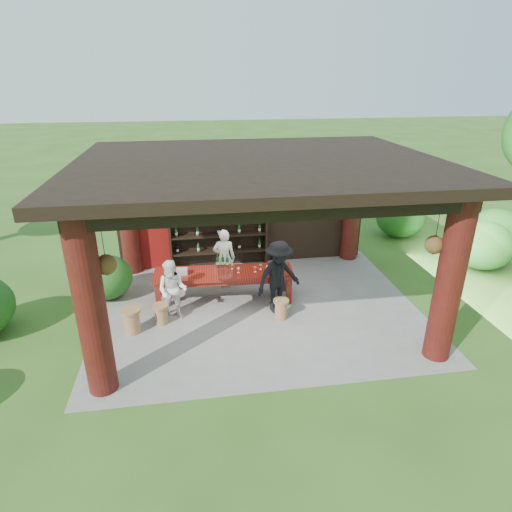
{
  "coord_description": "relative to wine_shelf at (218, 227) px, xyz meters",
  "views": [
    {
      "loc": [
        -1.42,
        -8.78,
        5.11
      ],
      "look_at": [
        0.0,
        0.4,
        1.15
      ],
      "focal_mm": 30.0,
      "sensor_mm": 36.0,
      "label": 1
    }
  ],
  "objects": [
    {
      "name": "ground",
      "position": [
        0.74,
        -2.45,
        -1.2
      ],
      "size": [
        90.0,
        90.0,
        0.0
      ],
      "primitive_type": "plane",
      "color": "#2D5119",
      "rests_on": "ground"
    },
    {
      "name": "wine_shelf",
      "position": [
        0.0,
        0.0,
        0.0
      ],
      "size": [
        2.72,
        0.41,
        2.39
      ],
      "color": "black",
      "rests_on": "ground"
    },
    {
      "name": "table_glasses",
      "position": [
        0.62,
        -2.0,
        -0.37
      ],
      "size": [
        0.89,
        0.32,
        0.15
      ],
      "color": "silver",
      "rests_on": "tasting_table"
    },
    {
      "name": "tasting_table",
      "position": [
        -0.03,
        -1.95,
        -0.57
      ],
      "size": [
        3.37,
        1.05,
        0.75
      ],
      "rotation": [
        0.0,
        0.0,
        -0.06
      ],
      "color": "#63120E",
      "rests_on": "ground"
    },
    {
      "name": "shrubs",
      "position": [
        3.12,
        -1.42,
        -0.66
      ],
      "size": [
        15.38,
        8.28,
        1.36
      ],
      "color": "#194C14",
      "rests_on": "ground"
    },
    {
      "name": "pavilion",
      "position": [
        0.73,
        -2.02,
        0.93
      ],
      "size": [
        7.5,
        6.0,
        3.6
      ],
      "color": "slate",
      "rests_on": "ground"
    },
    {
      "name": "guest_man",
      "position": [
        1.16,
        -2.68,
        -0.33
      ],
      "size": [
        1.28,
        1.03,
        1.73
      ],
      "primitive_type": "imported",
      "rotation": [
        0.0,
        0.0,
        0.41
      ],
      "color": "black",
      "rests_on": "ground"
    },
    {
      "name": "guest_woman",
      "position": [
        -1.22,
        -2.62,
        -0.5
      ],
      "size": [
        0.8,
        0.7,
        1.39
      ],
      "primitive_type": "imported",
      "rotation": [
        0.0,
        0.0,
        -0.29
      ],
      "color": "white",
      "rests_on": "ground"
    },
    {
      "name": "table_bottles",
      "position": [
        -0.03,
        -1.62,
        -0.29
      ],
      "size": [
        0.31,
        0.12,
        0.31
      ],
      "color": "#194C1E",
      "rests_on": "tasting_table"
    },
    {
      "name": "stool_far_left",
      "position": [
        -2.1,
        -3.09,
        -0.9
      ],
      "size": [
        0.42,
        0.42,
        0.56
      ],
      "rotation": [
        0.0,
        0.0,
        -0.41
      ],
      "color": "brown",
      "rests_on": "ground"
    },
    {
      "name": "napkin_basket",
      "position": [
        -1.01,
        -1.94,
        -0.38
      ],
      "size": [
        0.27,
        0.19,
        0.14
      ],
      "primitive_type": "cube",
      "rotation": [
        0.0,
        0.0,
        -0.06
      ],
      "color": "#BF6672",
      "rests_on": "tasting_table"
    },
    {
      "name": "stool_near_right",
      "position": [
        1.16,
        -3.03,
        -0.95
      ],
      "size": [
        0.35,
        0.35,
        0.47
      ],
      "rotation": [
        0.0,
        0.0,
        -0.08
      ],
      "color": "brown",
      "rests_on": "ground"
    },
    {
      "name": "host",
      "position": [
        0.05,
        -1.22,
        -0.42
      ],
      "size": [
        0.61,
        0.43,
        1.56
      ],
      "primitive_type": "imported",
      "rotation": [
        0.0,
        0.0,
        3.03
      ],
      "color": "white",
      "rests_on": "ground"
    },
    {
      "name": "stool_near_left",
      "position": [
        -1.5,
        -2.83,
        -0.95
      ],
      "size": [
        0.35,
        0.35,
        0.47
      ],
      "rotation": [
        0.0,
        0.0,
        0.31
      ],
      "color": "brown",
      "rests_on": "ground"
    },
    {
      "name": "trees",
      "position": [
        4.43,
        -1.02,
        2.17
      ],
      "size": [
        22.6,
        11.43,
        4.8
      ],
      "color": "#3F2819",
      "rests_on": "ground"
    }
  ]
}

